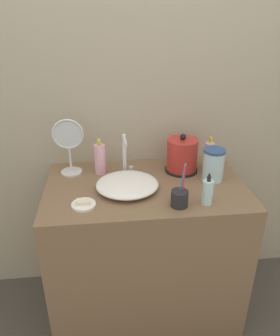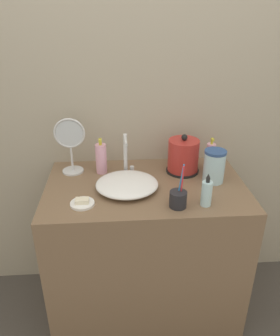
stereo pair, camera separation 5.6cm
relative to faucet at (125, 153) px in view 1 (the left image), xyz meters
name	(u,v)px [view 1 (the left image)]	position (x,y,z in m)	size (l,w,h in m)	color
wall_back	(139,92)	(0.10, 0.21, 0.28)	(6.00, 0.04, 2.60)	#ADA38E
vanity_counter	(145,250)	(0.10, -0.13, -0.57)	(1.05, 0.64, 0.89)	brown
sink_basin	(127,184)	(0.00, -0.17, -0.10)	(0.32, 0.30, 0.06)	white
faucet	(125,153)	(0.00, 0.00, 0.00)	(0.06, 0.14, 0.23)	silver
electric_kettle	(182,156)	(0.32, 0.01, -0.04)	(0.19, 0.19, 0.22)	black
toothbrush_cup	(180,198)	(0.23, -0.35, -0.09)	(0.08, 0.08, 0.22)	#232328
lotion_bottle	(100,159)	(-0.14, 0.03, -0.04)	(0.06, 0.06, 0.21)	#EAA8C6
shampoo_bottle	(208,192)	(0.36, -0.35, -0.06)	(0.05, 0.05, 0.17)	silver
mouthwash_bottle	(209,156)	(0.48, 0.02, -0.05)	(0.05, 0.05, 0.20)	#EAA8C6
soap_dish	(83,204)	(-0.22, -0.30, -0.12)	(0.12, 0.12, 0.03)	white
vanity_mirror	(69,144)	(-0.30, 0.05, 0.04)	(0.17, 0.12, 0.32)	silver
water_pitcher	(213,165)	(0.46, -0.12, -0.04)	(0.11, 0.11, 0.18)	#B2DBEA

